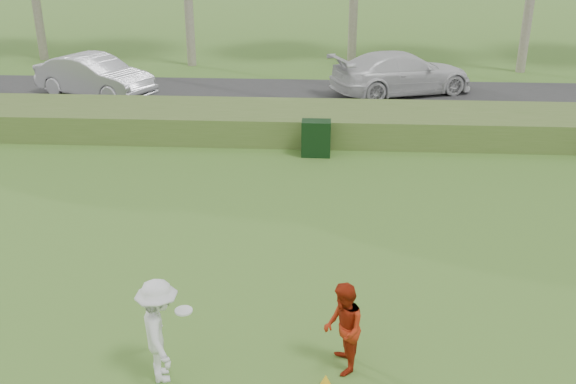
# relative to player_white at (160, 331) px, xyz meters

# --- Properties ---
(ground) EXTENTS (120.00, 120.00, 0.00)m
(ground) POSITION_rel_player_white_xyz_m (1.69, 0.58, -0.87)
(ground) COLOR #3F7025
(ground) RESTS_ON ground
(reed_strip) EXTENTS (80.00, 3.00, 0.90)m
(reed_strip) POSITION_rel_player_white_xyz_m (1.69, 12.58, -0.42)
(reed_strip) COLOR #4A692A
(reed_strip) RESTS_ON ground
(park_road) EXTENTS (80.00, 6.00, 0.06)m
(park_road) POSITION_rel_player_white_xyz_m (1.69, 17.58, -0.84)
(park_road) COLOR #2D2D2D
(park_road) RESTS_ON ground
(player_white) EXTENTS (1.04, 1.28, 1.74)m
(player_white) POSITION_rel_player_white_xyz_m (0.00, 0.00, 0.00)
(player_white) COLOR white
(player_white) RESTS_ON ground
(player_red) EXTENTS (0.68, 0.82, 1.55)m
(player_red) POSITION_rel_player_white_xyz_m (2.83, 0.38, -0.10)
(player_red) COLOR #A2250D
(player_red) RESTS_ON ground
(cone_yellow) EXTENTS (0.18, 0.18, 0.20)m
(cone_yellow) POSITION_rel_player_white_xyz_m (2.57, -0.04, -0.77)
(cone_yellow) COLOR yellow
(cone_yellow) RESTS_ON ground
(utility_cabinet) EXTENTS (0.89, 0.55, 1.11)m
(utility_cabinet) POSITION_rel_player_white_xyz_m (2.18, 10.59, -0.32)
(utility_cabinet) COLOR black
(utility_cabinet) RESTS_ON ground
(car_mid) EXTENTS (5.34, 3.69, 1.67)m
(car_mid) POSITION_rel_player_white_xyz_m (-6.91, 17.01, 0.02)
(car_mid) COLOR silver
(car_mid) RESTS_ON park_road
(car_right) EXTENTS (6.38, 4.50, 1.71)m
(car_right) POSITION_rel_player_white_xyz_m (5.53, 18.26, 0.05)
(car_right) COLOR silver
(car_right) RESTS_ON park_road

